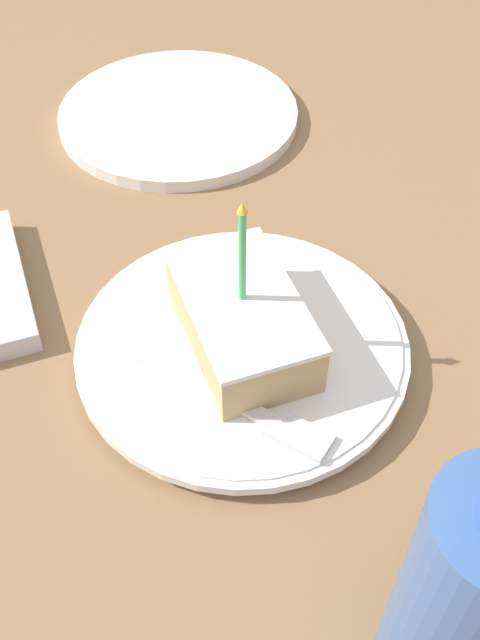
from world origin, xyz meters
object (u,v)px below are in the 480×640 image
object	(u,v)px
side_plate	(179,115)
fork	(243,407)
bottle	(471,598)
cake_slice	(239,319)
plate	(240,348)

from	to	relation	value
side_plate	fork	bearing A→B (deg)	-100.29
bottle	cake_slice	bearing A→B (deg)	95.90
plate	cake_slice	world-z (taller)	cake_slice
cake_slice	bottle	xyz separation A→B (m)	(0.03, -0.26, 0.05)
cake_slice	fork	world-z (taller)	cake_slice
plate	fork	size ratio (longest dim) A/B	1.88
bottle	fork	bearing A→B (deg)	103.29
plate	fork	xyz separation A→B (m)	(-0.02, -0.06, 0.01)
fork	side_plate	size ratio (longest dim) A/B	0.53
bottle	side_plate	distance (m)	0.61
plate	fork	distance (m)	0.07
plate	fork	bearing A→B (deg)	-108.06
fork	bottle	size ratio (longest dim) A/B	0.58
cake_slice	bottle	world-z (taller)	bottle
plate	bottle	bearing A→B (deg)	-84.25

